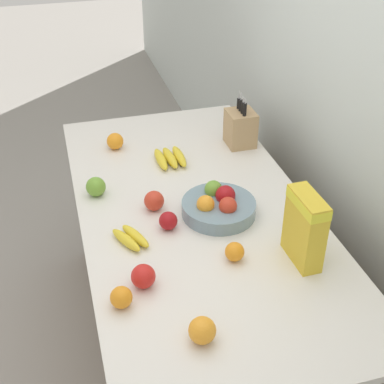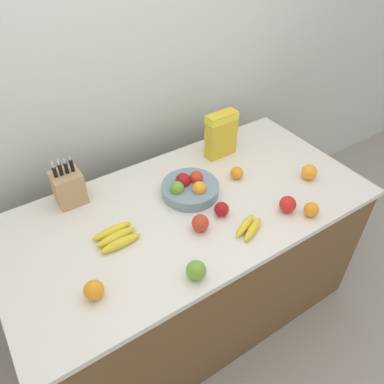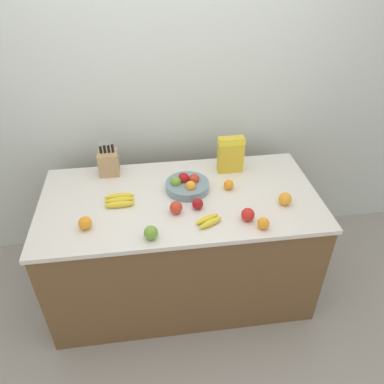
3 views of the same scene
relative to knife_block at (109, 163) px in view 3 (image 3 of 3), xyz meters
The scene contains 16 objects.
ground_plane 1.11m from the knife_block, 37.37° to the right, with size 14.00×14.00×0.00m, color gray.
wall_back 0.66m from the knife_block, 34.21° to the left, with size 9.00×0.06×2.60m.
counter 0.78m from the knife_block, 37.37° to the right, with size 1.82×0.91×0.86m.
knife_block is the anchor object (origin of this frame).
cereal_box 0.86m from the knife_block, ahead, with size 0.18×0.08×0.26m.
fruit_bowl 0.59m from the knife_block, 27.88° to the right, with size 0.29×0.29×0.11m.
banana_bunch_left 0.89m from the knife_block, 46.53° to the right, with size 0.18×0.14×0.04m.
banana_bunch_right 0.38m from the knife_block, 78.25° to the right, with size 0.19×0.13×0.04m.
apple_rightmost 0.67m from the knife_block, 50.43° to the right, with size 0.08×0.08×0.08m, color red.
apple_front 0.75m from the knife_block, 40.97° to the right, with size 0.07×0.07×0.07m, color #A31419.
apple_middle 1.06m from the knife_block, 37.12° to the right, with size 0.08×0.08×0.08m, color red.
apple_leftmost 0.77m from the knife_block, 70.13° to the right, with size 0.08×0.08×0.08m, color #6B9E33.
orange_by_cereal 1.23m from the knife_block, 24.88° to the right, with size 0.08×0.08×0.08m, color orange.
orange_front_center 0.60m from the knife_block, 101.15° to the right, with size 0.08×0.08×0.08m, color orange.
orange_front_left 1.17m from the knife_block, 38.31° to the right, with size 0.07×0.07×0.07m, color orange.
orange_mid_left 0.86m from the knife_block, 21.00° to the right, with size 0.07×0.07×0.07m, color orange.
Camera 3 is at (-0.19, -1.96, 2.32)m, focal length 35.00 mm.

